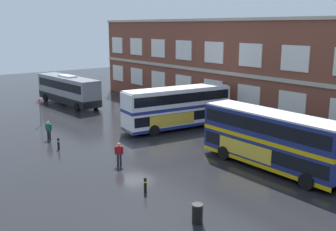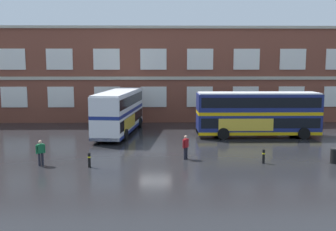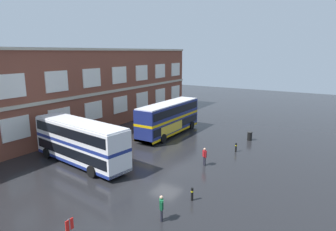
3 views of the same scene
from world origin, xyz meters
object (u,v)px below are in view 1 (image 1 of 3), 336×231
(station_litter_bin, at_px, (197,213))
(waiting_passenger, at_px, (119,153))
(touring_coach, at_px, (68,90))
(safety_bollard_west, at_px, (145,185))
(double_decker_middle, at_px, (271,139))
(bus_stand_flag, at_px, (40,109))
(safety_bollard_east, at_px, (58,143))
(double_decker_near, at_px, (177,107))
(second_passenger, at_px, (49,129))

(station_litter_bin, bearing_deg, waiting_passenger, 172.70)
(touring_coach, xyz_separation_m, station_litter_bin, (33.67, -7.84, -1.39))
(touring_coach, distance_m, safety_bollard_west, 29.94)
(double_decker_middle, height_order, waiting_passenger, double_decker_middle)
(station_litter_bin, distance_m, safety_bollard_west, 4.80)
(double_decker_middle, xyz_separation_m, bus_stand_flag, (-22.48, -8.37, -0.51))
(waiting_passenger, height_order, safety_bollard_east, waiting_passenger)
(station_litter_bin, xyz_separation_m, safety_bollard_west, (-4.80, 0.04, -0.03))
(double_decker_near, height_order, waiting_passenger, double_decker_near)
(second_passenger, height_order, safety_bollard_east, second_passenger)
(double_decker_middle, distance_m, touring_coach, 30.82)
(station_litter_bin, bearing_deg, touring_coach, 166.90)
(double_decker_middle, distance_m, safety_bollard_west, 9.78)
(double_decker_near, bearing_deg, bus_stand_flag, -133.71)
(waiting_passenger, relative_size, station_litter_bin, 1.65)
(double_decker_near, xyz_separation_m, station_litter_bin, (15.65, -11.29, -1.63))
(double_decker_near, bearing_deg, second_passenger, -108.96)
(safety_bollard_west, xyz_separation_m, safety_bollard_east, (-11.55, -0.76, 0.00))
(station_litter_bin, distance_m, safety_bollard_east, 16.37)
(double_decker_middle, height_order, station_litter_bin, double_decker_middle)
(second_passenger, bearing_deg, double_decker_middle, 30.23)
(safety_bollard_east, bearing_deg, double_decker_near, 86.64)
(touring_coach, bearing_deg, station_litter_bin, -13.10)
(waiting_passenger, relative_size, second_passenger, 1.00)
(double_decker_middle, bearing_deg, bus_stand_flag, -159.57)
(second_passenger, height_order, safety_bollard_west, second_passenger)
(double_decker_near, bearing_deg, station_litter_bin, -35.80)
(second_passenger, distance_m, station_litter_bin, 19.62)
(touring_coach, bearing_deg, bus_stand_flag, -38.99)
(waiting_passenger, distance_m, station_litter_bin, 10.07)
(bus_stand_flag, distance_m, safety_bollard_west, 20.63)
(touring_coach, relative_size, safety_bollard_west, 12.78)
(double_decker_middle, distance_m, station_litter_bin, 10.05)
(waiting_passenger, bearing_deg, bus_stand_flag, -179.40)
(double_decker_middle, distance_m, bus_stand_flag, 23.99)
(double_decker_near, distance_m, double_decker_middle, 12.88)
(safety_bollard_west, bearing_deg, station_litter_bin, -0.46)
(bus_stand_flag, relative_size, safety_bollard_west, 2.84)
(safety_bollard_west, relative_size, safety_bollard_east, 1.00)
(double_decker_middle, distance_m, second_passenger, 19.39)
(waiting_passenger, xyz_separation_m, bus_stand_flag, (-15.40, -0.16, 0.70))
(double_decker_near, distance_m, touring_coach, 18.35)
(touring_coach, distance_m, safety_bollard_east, 19.37)
(double_decker_near, relative_size, touring_coach, 0.92)
(touring_coach, xyz_separation_m, second_passenger, (14.06, -8.09, -0.98))
(touring_coach, relative_size, waiting_passenger, 7.14)
(touring_coach, height_order, bus_stand_flag, touring_coach)
(bus_stand_flag, bearing_deg, waiting_passenger, 0.60)
(double_decker_middle, xyz_separation_m, touring_coach, (-30.78, -1.65, -0.24))
(double_decker_middle, relative_size, station_litter_bin, 10.68)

